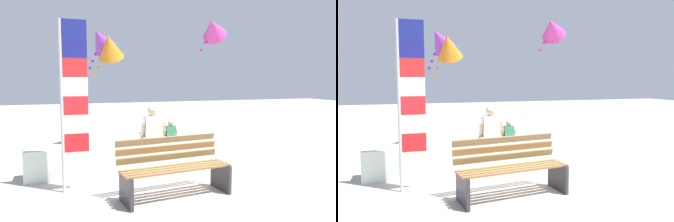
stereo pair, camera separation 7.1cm
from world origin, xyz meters
TOP-DOWN VIEW (x-y plane):
  - ground_plane at (0.00, 0.00)m, footprint 40.00×40.00m
  - seawall_ledge at (0.00, 1.36)m, footprint 5.56×0.47m
  - park_bench at (-0.53, -0.13)m, footprint 1.76×0.80m
  - person_adult at (-0.44, 1.37)m, footprint 0.47×0.35m
  - person_child at (-0.07, 1.37)m, footprint 0.27×0.20m
  - flag_banner at (-1.99, 0.57)m, footprint 0.42×0.05m
  - kite_orange at (-0.90, 3.74)m, footprint 0.94×1.06m
  - kite_purple at (-1.09, 3.91)m, footprint 1.02×0.99m
  - kite_magenta at (1.53, 2.76)m, footprint 0.94×0.96m

SIDE VIEW (x-z plane):
  - ground_plane at x=0.00m, z-range 0.00..0.00m
  - seawall_ledge at x=0.00m, z-range 0.00..0.56m
  - park_bench at x=-0.53m, z-range -0.02..0.86m
  - person_child at x=-0.07m, z-range 0.51..0.93m
  - person_adult at x=-0.44m, z-range 0.48..1.20m
  - flag_banner at x=-1.99m, z-range 0.21..2.91m
  - kite_orange at x=-0.90m, z-range 2.01..3.20m
  - kite_purple at x=-1.09m, z-range 2.20..3.38m
  - kite_magenta at x=1.53m, z-range 2.56..3.53m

